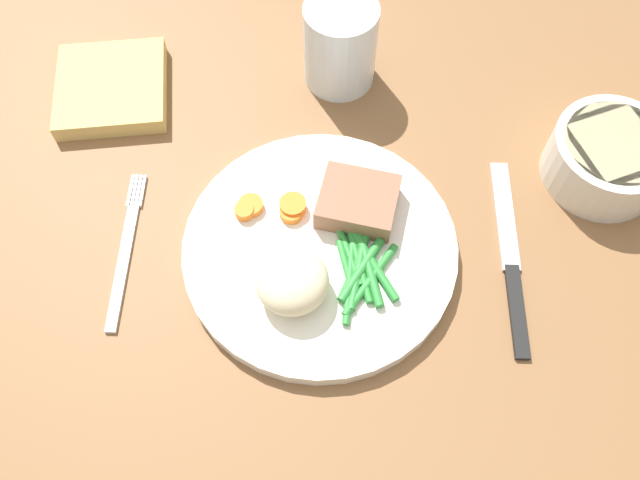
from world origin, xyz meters
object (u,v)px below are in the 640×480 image
(dinner_plate, at_px, (320,249))
(fork, at_px, (126,250))
(salad_bowl, at_px, (609,156))
(napkin, at_px, (112,88))
(meat_portion, at_px, (358,202))
(knife, at_px, (510,259))
(water_glass, at_px, (340,49))

(dinner_plate, xyz_separation_m, fork, (-0.18, -0.00, -0.01))
(salad_bowl, xyz_separation_m, napkin, (-0.50, 0.09, -0.02))
(meat_portion, height_order, salad_bowl, salad_bowl)
(meat_portion, xyz_separation_m, napkin, (-0.26, 0.15, -0.02))
(knife, relative_size, napkin, 1.74)
(dinner_plate, height_order, fork, dinner_plate)
(water_glass, bearing_deg, meat_portion, -83.87)
(fork, xyz_separation_m, knife, (0.36, -0.00, -0.00))
(meat_portion, distance_m, knife, 0.15)
(dinner_plate, distance_m, napkin, 0.30)
(knife, bearing_deg, water_glass, 125.62)
(fork, distance_m, salad_bowl, 0.47)
(fork, distance_m, napkin, 0.20)
(meat_portion, xyz_separation_m, fork, (-0.22, -0.04, -0.03))
(dinner_plate, bearing_deg, salad_bowl, 19.31)
(salad_bowl, bearing_deg, water_glass, 154.88)
(water_glass, xyz_separation_m, napkin, (-0.24, -0.03, -0.03))
(fork, xyz_separation_m, napkin, (-0.04, 0.19, 0.01))
(meat_portion, bearing_deg, salad_bowl, 13.21)
(meat_portion, relative_size, napkin, 0.60)
(meat_portion, bearing_deg, knife, -16.64)
(dinner_plate, bearing_deg, knife, -0.92)
(dinner_plate, relative_size, napkin, 2.16)
(napkin, bearing_deg, meat_portion, -29.34)
(knife, relative_size, salad_bowl, 1.77)
(water_glass, bearing_deg, dinner_plate, -93.92)
(dinner_plate, xyz_separation_m, knife, (0.18, -0.00, -0.01))
(fork, relative_size, napkin, 1.41)
(knife, xyz_separation_m, salad_bowl, (0.10, 0.10, 0.03))
(salad_bowl, bearing_deg, napkin, 169.84)
(meat_portion, relative_size, salad_bowl, 0.61)
(knife, relative_size, water_glass, 2.18)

